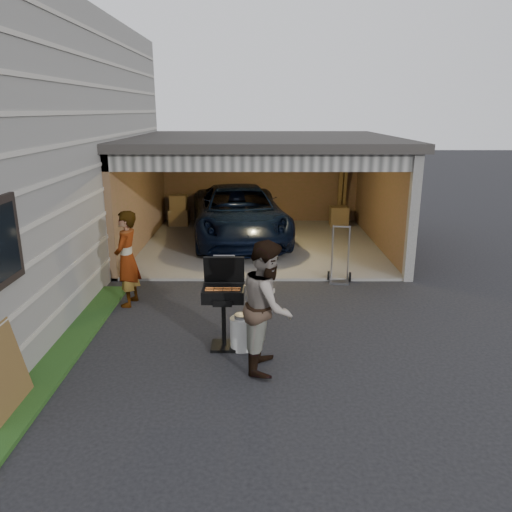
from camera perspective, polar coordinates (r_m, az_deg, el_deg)
The scene contains 10 objects.
ground at distance 7.56m, azimuth -4.92°, elevation -11.68°, with size 80.00×80.00×0.00m, color black.
groundcover_strip at distance 7.26m, azimuth -24.23°, elevation -14.22°, with size 0.50×8.00×0.06m, color #193814.
garage at distance 13.54m, azimuth 0.61°, elevation 9.25°, with size 6.80×6.30×2.90m.
minivan at distance 13.85m, azimuth -2.00°, elevation 4.64°, with size 2.44×5.29×1.47m, color black.
woman at distance 9.52m, azimuth -14.54°, elevation -0.31°, with size 0.66×0.43×1.80m, color #A2B2CC.
man at distance 6.96m, azimuth 1.36°, elevation -5.70°, with size 0.91×0.71×1.87m, color #4A321D.
bbq_grill at distance 7.60m, azimuth -3.74°, elevation -4.65°, with size 0.63×0.55×1.40m.
propane_tank at distance 7.73m, azimuth -1.69°, elevation -8.84°, with size 0.34×0.34×0.51m, color silver.
plywood_panel at distance 6.82m, azimuth -27.08°, elevation -11.85°, with size 0.05×0.96×1.07m, color #50381B.
hand_truck at distance 10.80m, azimuth 9.52°, elevation -1.72°, with size 0.53×0.43×1.23m.
Camera 1 is at (0.65, -6.65, 3.55)m, focal length 35.00 mm.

